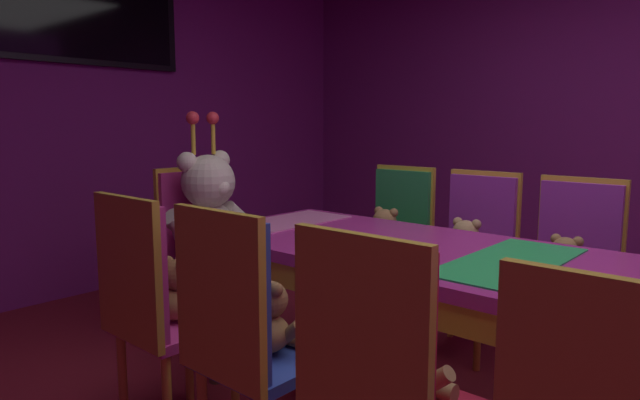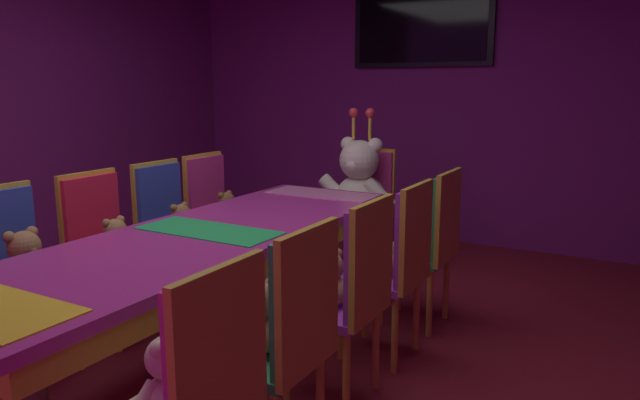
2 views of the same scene
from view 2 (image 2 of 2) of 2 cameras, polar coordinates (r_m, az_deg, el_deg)
name	(u,v)px [view 2 (image 2 of 2)]	position (r m, az deg, el deg)	size (l,w,h in m)	color
ground_plane	(214,363)	(3.36, -10.34, -15.33)	(7.90, 7.90, 0.00)	maroon
wall_back	(423,94)	(5.83, 9.97, 10.12)	(5.20, 0.12, 2.80)	#721E72
banquet_table	(209,247)	(3.12, -10.75, -4.49)	(0.90, 2.84, 0.75)	#B22D8C
chair_left_1	(9,262)	(3.41, -28.07, -5.32)	(0.42, 0.41, 0.98)	#2D47B2
teddy_left_1	(27,266)	(3.29, -26.68, -5.73)	(0.27, 0.34, 0.33)	#9E7247
chair_left_2	(100,237)	(3.72, -20.63, -3.41)	(0.42, 0.41, 0.98)	red
teddy_left_2	(117,244)	(3.62, -19.15, -4.05)	(0.22, 0.29, 0.27)	#9E7247
chair_left_3	(166,219)	(4.08, -14.78, -1.82)	(0.42, 0.41, 0.98)	#2D47B2
teddy_left_3	(182,225)	(3.99, -13.29, -2.42)	(0.21, 0.28, 0.26)	olive
chair_left_4	(212,206)	(4.46, -10.46, -0.55)	(0.42, 0.41, 0.98)	#CC338C
teddy_left_4	(227,211)	(4.38, -9.02, -1.09)	(0.21, 0.27, 0.26)	brown
chair_right_0	(202,387)	(1.87, -11.40, -17.43)	(0.42, 0.41, 0.98)	#CC338C
teddy_right_0	(167,381)	(1.97, -14.67, -16.74)	(0.23, 0.29, 0.28)	beige
chair_right_1	(291,326)	(2.25, -2.85, -12.14)	(0.42, 0.41, 0.98)	#268C4C
teddy_right_1	(260,322)	(2.33, -5.91, -11.70)	(0.24, 0.31, 0.29)	#9E7247
chair_right_2	(356,282)	(2.72, 3.52, -7.99)	(0.42, 0.41, 0.98)	purple
teddy_right_2	(329,282)	(2.79, 0.85, -7.98)	(0.22, 0.28, 0.27)	#9E7247
chair_right_3	(402,255)	(3.16, 7.96, -5.30)	(0.42, 0.41, 0.98)	purple
teddy_right_3	(377,254)	(3.22, 5.57, -5.23)	(0.23, 0.30, 0.29)	tan
chair_right_4	(435,233)	(3.64, 11.12, -3.22)	(0.42, 0.41, 0.98)	#268C4C
teddy_right_4	(412,233)	(3.69, 8.99, -3.17)	(0.24, 0.31, 0.29)	#9E7247
throne_chair	(367,197)	(4.76, 4.63, 0.33)	(0.41, 0.42, 0.98)	#CC338C
king_teddy_bear	(358,183)	(4.59, 3.77, 1.65)	(0.67, 0.52, 0.85)	silver
wall_tv	(422,24)	(5.77, 9.87, 16.59)	(1.36, 0.06, 0.79)	black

